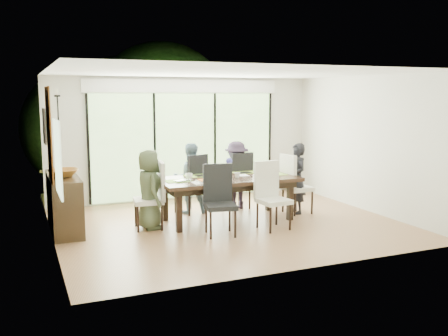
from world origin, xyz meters
name	(u,v)px	position (x,y,z in m)	size (l,w,h in m)	color
floor	(229,225)	(0.00, 0.00, -0.01)	(6.00, 5.00, 0.01)	brown
ceiling	(230,72)	(0.00, 0.00, 2.71)	(6.00, 5.00, 0.01)	white
wall_back	(185,139)	(0.00, 2.51, 1.35)	(6.00, 0.02, 2.70)	beige
wall_front	(306,170)	(0.00, -2.51, 1.35)	(6.00, 0.02, 2.70)	beige
wall_left	(49,159)	(-3.01, 0.00, 1.35)	(0.02, 5.00, 2.70)	beige
wall_right	(368,144)	(3.01, 0.00, 1.35)	(0.02, 5.00, 2.70)	beige
glass_doors	(185,146)	(0.00, 2.47, 1.20)	(4.20, 0.02, 2.30)	#598C3F
blinds_header	(185,86)	(0.00, 2.46, 2.50)	(4.40, 0.06, 0.28)	white
mullion_a	(88,150)	(-2.10, 2.46, 1.20)	(0.05, 0.04, 2.30)	black
mullion_b	(155,147)	(-0.70, 2.46, 1.20)	(0.05, 0.04, 2.30)	black
mullion_c	(215,144)	(0.70, 2.46, 1.20)	(0.05, 0.04, 2.30)	black
mullion_d	(270,142)	(2.10, 2.46, 1.20)	(0.05, 0.04, 2.30)	black
side_window	(58,158)	(-2.97, -1.20, 1.50)	(0.02, 0.90, 1.00)	#8CAD7F
deck	(174,193)	(0.00, 3.40, -0.05)	(6.00, 1.80, 0.10)	brown
rail_top	(164,165)	(0.00, 4.20, 0.55)	(6.00, 0.08, 0.06)	brown
foliage_left	(85,129)	(-1.80, 5.20, 1.44)	(3.20, 3.20, 3.20)	#14380F
foliage_mid	(162,113)	(0.40, 5.80, 1.80)	(4.00, 4.00, 4.00)	#14380F
foliage_right	(231,132)	(2.20, 5.00, 1.26)	(2.80, 2.80, 2.80)	#14380F
foliage_far	(122,119)	(-0.60, 6.50, 1.62)	(3.60, 3.60, 3.60)	#14380F
table_top	(228,179)	(0.10, 0.31, 0.77)	(2.58, 1.18, 0.06)	black
table_apron	(228,184)	(0.10, 0.31, 0.68)	(2.37, 0.97, 0.11)	black
table_leg_fl	(179,211)	(-0.98, -0.12, 0.37)	(0.10, 0.10, 0.74)	black
table_leg_fr	(290,200)	(1.18, -0.12, 0.37)	(0.10, 0.10, 0.74)	black
table_leg_bl	(165,201)	(-0.98, 0.74, 0.37)	(0.10, 0.10, 0.74)	black
table_leg_br	(268,192)	(1.18, 0.74, 0.37)	(0.10, 0.10, 0.74)	black
chair_left_end	(148,195)	(-1.40, 0.31, 0.59)	(0.49, 0.49, 1.18)	beige
chair_right_end	(298,184)	(1.60, 0.31, 0.59)	(0.49, 0.49, 1.18)	silver
chair_far_left	(190,183)	(-0.35, 1.16, 0.59)	(0.49, 0.49, 1.18)	black
chair_far_right	(236,180)	(0.65, 1.16, 0.59)	(0.49, 0.49, 1.18)	black
chair_near_left	(220,200)	(-0.40, -0.56, 0.59)	(0.49, 0.49, 1.18)	black
chair_near_right	(274,196)	(0.60, -0.56, 0.59)	(0.49, 0.49, 1.18)	silver
person_left_end	(149,189)	(-1.38, 0.31, 0.69)	(0.65, 0.41, 1.39)	#404B32
person_right_end	(297,178)	(1.58, 0.31, 0.69)	(0.65, 0.41, 1.39)	black
person_far_left	(190,178)	(-0.35, 1.14, 0.69)	(0.65, 0.41, 1.39)	#6F8FA1
person_far_right	(236,175)	(0.65, 1.14, 0.69)	(0.65, 0.41, 1.39)	#2C2233
placemat_left	(178,181)	(-0.85, 0.31, 0.81)	(0.47, 0.34, 0.01)	#80BD43
placemat_right	(273,174)	(1.05, 0.31, 0.81)	(0.47, 0.34, 0.01)	#7EA33A
placemat_far_l	(197,176)	(-0.35, 0.71, 0.81)	(0.47, 0.34, 0.01)	#90C646
placemat_far_r	(245,173)	(0.65, 0.71, 0.81)	(0.47, 0.34, 0.01)	#90AC3D
placemat_paper	(205,182)	(-0.45, 0.01, 0.81)	(0.47, 0.34, 0.01)	white
tablet_far_l	(203,175)	(-0.25, 0.66, 0.82)	(0.28, 0.19, 0.01)	black
tablet_far_r	(244,173)	(0.60, 0.66, 0.82)	(0.26, 0.18, 0.01)	black
papers	(263,176)	(0.80, 0.26, 0.81)	(0.32, 0.24, 0.00)	white
platter_base	(205,181)	(-0.45, 0.01, 0.83)	(0.28, 0.28, 0.03)	white
platter_snacks	(205,180)	(-0.45, 0.01, 0.84)	(0.22, 0.22, 0.02)	orange
vase	(229,174)	(0.15, 0.36, 0.87)	(0.09, 0.09, 0.13)	silver
hyacinth_stems	(229,167)	(0.15, 0.36, 1.00)	(0.04, 0.04, 0.17)	#337226
hyacinth_blooms	(229,161)	(0.15, 0.36, 1.11)	(0.12, 0.12, 0.12)	#4A49B8
laptop	(185,181)	(-0.75, 0.21, 0.82)	(0.35, 0.23, 0.03)	silver
cup_a	(189,176)	(-0.60, 0.46, 0.86)	(0.13, 0.13, 0.10)	white
cup_b	(237,175)	(0.25, 0.21, 0.86)	(0.11, 0.11, 0.10)	white
cup_c	(264,172)	(0.90, 0.41, 0.86)	(0.13, 0.13, 0.10)	white
book	(239,176)	(0.35, 0.36, 0.82)	(0.18, 0.24, 0.02)	white
sideboard	(64,203)	(-2.76, 0.80, 0.48)	(0.48, 1.70, 0.95)	black
bowl	(63,173)	(-2.76, 0.70, 1.02)	(0.50, 0.50, 0.12)	#925B1F
candlestick_base	(61,171)	(-2.76, 1.15, 0.98)	(0.11, 0.11, 0.04)	black
candlestick_shaft	(59,134)	(-2.76, 1.15, 1.64)	(0.03, 0.03, 1.32)	black
candlestick_pan	(57,96)	(-2.76, 1.15, 2.30)	(0.11, 0.11, 0.03)	black
candle	(57,92)	(-2.76, 1.15, 2.36)	(0.04, 0.04, 0.11)	silver
tapestry	(49,134)	(-2.97, 0.40, 1.70)	(0.02, 1.00, 1.50)	#934A15
art_frame	(44,126)	(-2.97, 1.70, 1.75)	(0.03, 0.55, 0.65)	black
art_canvas	(45,126)	(-2.95, 1.70, 1.75)	(0.01, 0.45, 0.55)	#1A4D53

